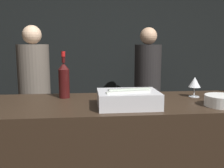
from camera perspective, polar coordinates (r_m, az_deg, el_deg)
wall_back_chalkboard at (r=3.71m, az=-3.17°, el=8.72°), size 6.40×0.06×2.80m
ice_bin_with_bottles at (r=1.57m, az=3.73°, el=-3.25°), size 0.38×0.28×0.11m
bowl_white at (r=1.74m, az=23.79°, el=-3.44°), size 0.21×0.21×0.07m
wine_glass at (r=1.96m, az=18.36°, el=0.28°), size 0.09×0.09×0.15m
red_wine_bottle_tall at (r=1.85m, az=-10.93°, el=1.05°), size 0.08×0.08×0.34m
person_in_hoodie at (r=2.99m, az=-17.26°, el=-1.29°), size 0.35×0.35×1.63m
person_blond_tee at (r=3.19m, az=8.09°, el=-0.25°), size 0.33×0.33×1.63m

